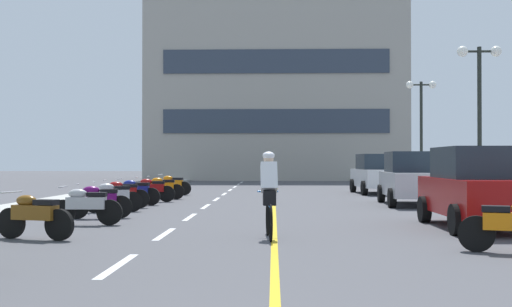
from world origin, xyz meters
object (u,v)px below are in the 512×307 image
Objects in this scene: motorcycle_3 at (34,215)px; motorcycle_7 at (122,194)px; parked_car_mid at (411,178)px; motorcycle_8 at (135,191)px; motorcycle_4 at (86,205)px; motorcycle_5 at (99,201)px; parked_car_far at (377,174)px; motorcycle_9 at (151,189)px; motorcycle_11 at (172,184)px; parked_car_near at (477,187)px; motorcycle_6 at (113,196)px; street_lamp_far at (421,110)px; motorcycle_10 at (162,187)px; street_lamp_mid at (479,88)px; cyclist_rider at (269,193)px.

motorcycle_3 is 0.97× the size of motorcycle_7.
motorcycle_8 is (-9.39, -0.44, -0.44)m from parked_car_mid.
parked_car_mid reaches higher than motorcycle_4.
motorcycle_5 and motorcycle_7 have the same top height.
parked_car_mid and parked_car_far have the same top height.
motorcycle_11 is (-0.01, 4.84, 0.00)m from motorcycle_9.
parked_car_far is at bearing 89.23° from parked_car_near.
parked_car_near is 2.57× the size of motorcycle_6.
street_lamp_far is 3.08× the size of motorcycle_10.
parked_car_near is (-2.26, -6.94, -2.99)m from street_lamp_mid.
parked_car_near is 0.98× the size of parked_car_mid.
motorcycle_3 is at bearing -121.63° from street_lamp_far.
motorcycle_10 is at bearing -152.81° from parked_car_far.
cyclist_rider is (4.37, -10.84, 0.41)m from motorcycle_9.
cyclist_rider is (-6.89, -8.86, -3.02)m from street_lamp_mid.
motorcycle_5 is at bearing -86.13° from motorcycle_6.
parked_car_far is at bearing 44.69° from motorcycle_7.
parked_car_mid is 9.41m from motorcycle_8.
parked_car_far is 17.81m from cyclist_rider.
motorcycle_4 is 4.93m from cyclist_rider.
motorcycle_5 is (-9.26, -5.46, -0.44)m from parked_car_mid.
motorcycle_3 and motorcycle_10 have the same top height.
cyclist_rider is at bearing -74.39° from motorcycle_11.
motorcycle_10 is (0.34, 6.31, 0.00)m from motorcycle_6.
motorcycle_3 is 0.97× the size of motorcycle_4.
cyclist_rider is (-7.22, -18.66, -3.06)m from street_lamp_far.
parked_car_mid is 2.51× the size of motorcycle_9.
motorcycle_10 is at bearing 130.15° from parked_car_near.
parked_car_near reaches higher than motorcycle_11.
motorcycle_11 is (0.23, 9.52, 0.00)m from motorcycle_6.
parked_car_far is (-2.06, 8.28, -2.99)m from street_lamp_mid.
motorcycle_8 is 1.00× the size of motorcycle_11.
motorcycle_9 is (-0.07, 8.46, 0.00)m from motorcycle_4.
motorcycle_4 is (-11.20, -6.48, -3.44)m from street_lamp_mid.
street_lamp_mid reaches higher than motorcycle_4.
motorcycle_4 is at bearing -141.75° from parked_car_mid.
motorcycle_4 is at bearing -87.50° from motorcycle_8.
motorcycle_3 is 8.05m from motorcycle_7.
parked_car_far is 16.02m from motorcycle_5.
parked_car_near is 2.54× the size of motorcycle_3.
motorcycle_4 is (-11.52, -16.28, -3.47)m from street_lamp_far.
street_lamp_far is at bearing 81.20° from parked_car_near.
motorcycle_4 is at bearing -84.47° from motorcycle_5.
street_lamp_far is 3.21× the size of motorcycle_6.
street_lamp_far is 3.08× the size of motorcycle_8.
motorcycle_5 is at bearing -91.41° from motorcycle_10.
motorcycle_8 is (-9.23, 7.19, -0.44)m from parked_car_near.
motorcycle_4 and motorcycle_11 have the same top height.
parked_car_far is at bearing 9.00° from motorcycle_11.
parked_car_mid reaches higher than motorcycle_11.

